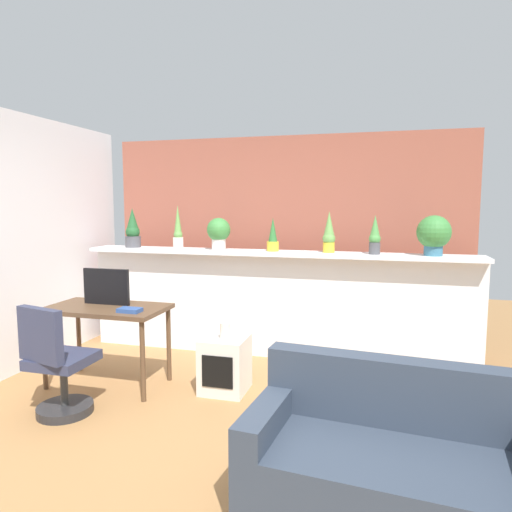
{
  "coord_description": "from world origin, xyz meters",
  "views": [
    {
      "loc": [
        1.14,
        -2.89,
        1.69
      ],
      "look_at": [
        0.09,
        0.93,
        1.25
      ],
      "focal_mm": 32.29,
      "sensor_mm": 36.0,
      "label": 1
    }
  ],
  "objects_px": {
    "potted_plant_2": "(219,232)",
    "tv_monitor": "(106,287)",
    "book_on_desk": "(130,310)",
    "potted_plant_5": "(375,236)",
    "potted_plant_1": "(178,230)",
    "potted_plant_4": "(329,234)",
    "potted_plant_3": "(273,237)",
    "side_cube_shelf": "(225,364)",
    "office_chair": "(57,369)",
    "potted_plant_0": "(133,230)",
    "couch": "(393,467)",
    "vase_on_shelf": "(225,331)",
    "desk": "(107,315)",
    "potted_plant_6": "(434,234)"
  },
  "relations": [
    {
      "from": "potted_plant_0",
      "to": "desk",
      "type": "xyz_separation_m",
      "value": [
        0.41,
        -1.2,
        -0.72
      ]
    },
    {
      "from": "potted_plant_3",
      "to": "side_cube_shelf",
      "type": "relative_size",
      "value": 0.73
    },
    {
      "from": "potted_plant_2",
      "to": "vase_on_shelf",
      "type": "bearing_deg",
      "value": -67.78
    },
    {
      "from": "potted_plant_6",
      "to": "office_chair",
      "type": "relative_size",
      "value": 0.44
    },
    {
      "from": "potted_plant_3",
      "to": "potted_plant_6",
      "type": "distance_m",
      "value": 1.64
    },
    {
      "from": "book_on_desk",
      "to": "potted_plant_6",
      "type": "bearing_deg",
      "value": 27.04
    },
    {
      "from": "book_on_desk",
      "to": "potted_plant_4",
      "type": "bearing_deg",
      "value": 40.7
    },
    {
      "from": "potted_plant_1",
      "to": "tv_monitor",
      "type": "xyz_separation_m",
      "value": [
        -0.23,
        -1.11,
        -0.47
      ]
    },
    {
      "from": "potted_plant_6",
      "to": "potted_plant_0",
      "type": "bearing_deg",
      "value": 179.76
    },
    {
      "from": "book_on_desk",
      "to": "vase_on_shelf",
      "type": "bearing_deg",
      "value": 17.5
    },
    {
      "from": "potted_plant_0",
      "to": "potted_plant_1",
      "type": "xyz_separation_m",
      "value": [
        0.59,
        -0.01,
        0.01
      ]
    },
    {
      "from": "desk",
      "to": "potted_plant_3",
      "type": "bearing_deg",
      "value": 42.5
    },
    {
      "from": "potted_plant_2",
      "to": "side_cube_shelf",
      "type": "height_order",
      "value": "potted_plant_2"
    },
    {
      "from": "couch",
      "to": "desk",
      "type": "bearing_deg",
      "value": 154.36
    },
    {
      "from": "potted_plant_2",
      "to": "tv_monitor",
      "type": "relative_size",
      "value": 0.77
    },
    {
      "from": "potted_plant_0",
      "to": "potted_plant_1",
      "type": "height_order",
      "value": "potted_plant_1"
    },
    {
      "from": "potted_plant_4",
      "to": "couch",
      "type": "xyz_separation_m",
      "value": [
        0.63,
        -2.43,
        -1.1
      ]
    },
    {
      "from": "potted_plant_2",
      "to": "couch",
      "type": "distance_m",
      "value": 3.23
    },
    {
      "from": "tv_monitor",
      "to": "couch",
      "type": "distance_m",
      "value": 2.96
    },
    {
      "from": "office_chair",
      "to": "potted_plant_3",
      "type": "bearing_deg",
      "value": 54.84
    },
    {
      "from": "tv_monitor",
      "to": "side_cube_shelf",
      "type": "xyz_separation_m",
      "value": [
        1.15,
        0.06,
        -0.67
      ]
    },
    {
      "from": "potted_plant_0",
      "to": "potted_plant_2",
      "type": "xyz_separation_m",
      "value": [
        1.09,
        -0.01,
        0.0
      ]
    },
    {
      "from": "side_cube_shelf",
      "to": "desk",
      "type": "bearing_deg",
      "value": -172.74
    },
    {
      "from": "tv_monitor",
      "to": "couch",
      "type": "xyz_separation_m",
      "value": [
        2.58,
        -1.3,
        -0.64
      ]
    },
    {
      "from": "potted_plant_2",
      "to": "vase_on_shelf",
      "type": "height_order",
      "value": "potted_plant_2"
    },
    {
      "from": "potted_plant_4",
      "to": "potted_plant_5",
      "type": "xyz_separation_m",
      "value": [
        0.47,
        -0.05,
        -0.01
      ]
    },
    {
      "from": "potted_plant_6",
      "to": "office_chair",
      "type": "height_order",
      "value": "potted_plant_6"
    },
    {
      "from": "side_cube_shelf",
      "to": "book_on_desk",
      "type": "relative_size",
      "value": 2.51
    },
    {
      "from": "potted_plant_0",
      "to": "potted_plant_3",
      "type": "height_order",
      "value": "potted_plant_0"
    },
    {
      "from": "book_on_desk",
      "to": "potted_plant_5",
      "type": "bearing_deg",
      "value": 32.63
    },
    {
      "from": "potted_plant_0",
      "to": "side_cube_shelf",
      "type": "height_order",
      "value": "potted_plant_0"
    },
    {
      "from": "potted_plant_2",
      "to": "side_cube_shelf",
      "type": "distance_m",
      "value": 1.6
    },
    {
      "from": "potted_plant_3",
      "to": "potted_plant_5",
      "type": "relative_size",
      "value": 0.91
    },
    {
      "from": "potted_plant_1",
      "to": "potted_plant_5",
      "type": "distance_m",
      "value": 2.19
    },
    {
      "from": "potted_plant_6",
      "to": "vase_on_shelf",
      "type": "relative_size",
      "value": 2.76
    },
    {
      "from": "potted_plant_1",
      "to": "potted_plant_6",
      "type": "relative_size",
      "value": 1.24
    },
    {
      "from": "book_on_desk",
      "to": "couch",
      "type": "height_order",
      "value": "couch"
    },
    {
      "from": "potted_plant_2",
      "to": "potted_plant_5",
      "type": "distance_m",
      "value": 1.7
    },
    {
      "from": "potted_plant_3",
      "to": "side_cube_shelf",
      "type": "height_order",
      "value": "potted_plant_3"
    },
    {
      "from": "side_cube_shelf",
      "to": "vase_on_shelf",
      "type": "relative_size",
      "value": 3.43
    },
    {
      "from": "potted_plant_6",
      "to": "tv_monitor",
      "type": "bearing_deg",
      "value": -159.62
    },
    {
      "from": "potted_plant_1",
      "to": "office_chair",
      "type": "bearing_deg",
      "value": -96.01
    },
    {
      "from": "vase_on_shelf",
      "to": "book_on_desk",
      "type": "distance_m",
      "value": 0.85
    },
    {
      "from": "potted_plant_2",
      "to": "tv_monitor",
      "type": "distance_m",
      "value": 1.4
    },
    {
      "from": "potted_plant_1",
      "to": "tv_monitor",
      "type": "distance_m",
      "value": 1.23
    },
    {
      "from": "side_cube_shelf",
      "to": "couch",
      "type": "relative_size",
      "value": 0.31
    },
    {
      "from": "potted_plant_2",
      "to": "potted_plant_5",
      "type": "relative_size",
      "value": 0.9
    },
    {
      "from": "potted_plant_2",
      "to": "vase_on_shelf",
      "type": "distance_m",
      "value": 1.42
    },
    {
      "from": "potted_plant_4",
      "to": "potted_plant_5",
      "type": "distance_m",
      "value": 0.47
    },
    {
      "from": "potted_plant_5",
      "to": "office_chair",
      "type": "relative_size",
      "value": 0.44
    }
  ]
}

